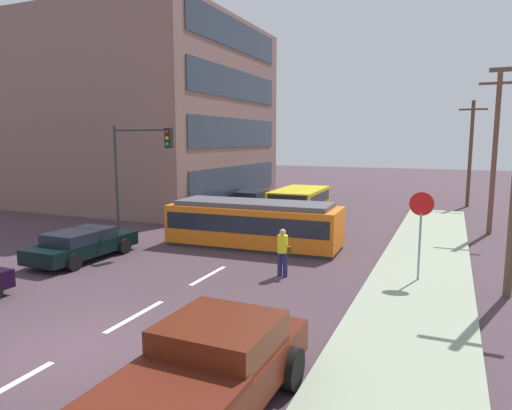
% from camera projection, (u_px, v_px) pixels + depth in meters
% --- Properties ---
extents(ground_plane, '(120.00, 120.00, 0.00)m').
position_uv_depth(ground_plane, '(254.00, 250.00, 19.54)').
color(ground_plane, '#45333A').
extents(sidewalk_curb_right, '(3.20, 36.00, 0.14)m').
position_uv_depth(sidewalk_curb_right, '(415.00, 301.00, 13.25)').
color(sidewalk_curb_right, gray).
rests_on(sidewalk_curb_right, ground).
extents(lane_stripe_0, '(0.16, 2.40, 0.01)m').
position_uv_depth(lane_stripe_0, '(1.00, 391.00, 8.62)').
color(lane_stripe_0, silver).
rests_on(lane_stripe_0, ground).
extents(lane_stripe_1, '(0.16, 2.40, 0.01)m').
position_uv_depth(lane_stripe_1, '(135.00, 316.00, 12.26)').
color(lane_stripe_1, silver).
rests_on(lane_stripe_1, ground).
extents(lane_stripe_2, '(0.16, 2.40, 0.01)m').
position_uv_depth(lane_stripe_2, '(208.00, 276.00, 15.90)').
color(lane_stripe_2, silver).
rests_on(lane_stripe_2, ground).
extents(lane_stripe_3, '(0.16, 2.40, 0.01)m').
position_uv_depth(lane_stripe_3, '(302.00, 224.00, 25.62)').
color(lane_stripe_3, silver).
rests_on(lane_stripe_3, ground).
extents(lane_stripe_4, '(0.16, 2.40, 0.01)m').
position_uv_depth(lane_stripe_4, '(328.00, 209.00, 31.08)').
color(lane_stripe_4, silver).
rests_on(lane_stripe_4, ground).
extents(corner_building, '(17.72, 15.14, 12.80)m').
position_uv_depth(corner_building, '(131.00, 116.00, 34.56)').
color(corner_building, '#815F57').
rests_on(corner_building, ground).
extents(streetcar_tram, '(7.62, 2.83, 2.00)m').
position_uv_depth(streetcar_tram, '(254.00, 223.00, 20.12)').
color(streetcar_tram, orange).
rests_on(streetcar_tram, ground).
extents(city_bus, '(2.64, 5.10, 1.76)m').
position_uv_depth(city_bus, '(300.00, 202.00, 27.25)').
color(city_bus, gold).
rests_on(city_bus, ground).
extents(pedestrian_crossing, '(0.51, 0.36, 1.67)m').
position_uv_depth(pedestrian_crossing, '(283.00, 250.00, 15.67)').
color(pedestrian_crossing, navy).
rests_on(pedestrian_crossing, ground).
extents(pickup_truck_parked, '(2.34, 5.03, 1.55)m').
position_uv_depth(pickup_truck_parked, '(206.00, 374.00, 7.68)').
color(pickup_truck_parked, '#4F180D').
rests_on(pickup_truck_parked, ground).
extents(parked_sedan_mid, '(1.98, 4.58, 1.19)m').
position_uv_depth(parked_sedan_mid, '(83.00, 244.00, 17.94)').
color(parked_sedan_mid, black).
rests_on(parked_sedan_mid, ground).
extents(parked_sedan_far, '(1.99, 4.19, 1.19)m').
position_uv_depth(parked_sedan_far, '(207.00, 213.00, 25.56)').
color(parked_sedan_far, '#C3B7C0').
rests_on(parked_sedan_far, ground).
extents(parked_sedan_furthest, '(2.16, 4.09, 1.19)m').
position_uv_depth(parked_sedan_furthest, '(252.00, 199.00, 31.27)').
color(parked_sedan_furthest, black).
rests_on(parked_sedan_furthest, ground).
extents(stop_sign, '(0.76, 0.07, 2.88)m').
position_uv_depth(stop_sign, '(421.00, 218.00, 14.71)').
color(stop_sign, gray).
rests_on(stop_sign, sidewalk_curb_right).
extents(traffic_light_mast, '(3.03, 0.33, 5.28)m').
position_uv_depth(traffic_light_mast, '(137.00, 162.00, 19.93)').
color(traffic_light_mast, '#333333').
rests_on(traffic_light_mast, ground).
extents(utility_pole_mid, '(1.80, 0.24, 7.94)m').
position_uv_depth(utility_pole_mid, '(495.00, 150.00, 22.33)').
color(utility_pole_mid, brown).
rests_on(utility_pole_mid, ground).
extents(utility_pole_far, '(1.80, 0.24, 7.29)m').
position_uv_depth(utility_pole_far, '(470.00, 152.00, 31.60)').
color(utility_pole_far, brown).
rests_on(utility_pole_far, ground).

